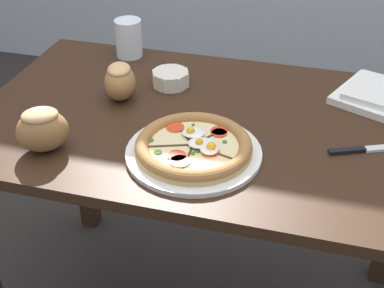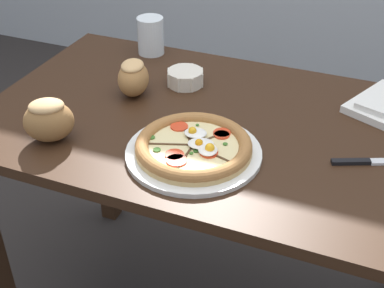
# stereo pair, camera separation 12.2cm
# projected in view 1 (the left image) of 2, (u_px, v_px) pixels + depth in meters

# --- Properties ---
(dining_table) EXTENTS (1.22, 0.74, 0.77)m
(dining_table) POSITION_uv_depth(u_px,v_px,m) (210.00, 158.00, 1.44)
(dining_table) COLOR #331E11
(dining_table) RESTS_ON ground_plane
(pizza) EXTENTS (0.32, 0.32, 0.05)m
(pizza) POSITION_uv_depth(u_px,v_px,m) (192.00, 148.00, 1.23)
(pizza) COLOR white
(pizza) RESTS_ON dining_table
(ramekin_bowl) EXTENTS (0.11, 0.11, 0.04)m
(ramekin_bowl) POSITION_uv_depth(u_px,v_px,m) (171.00, 78.00, 1.51)
(ramekin_bowl) COLOR silver
(ramekin_bowl) RESTS_ON dining_table
(bread_piece_near) EXTENTS (0.15, 0.14, 0.11)m
(bread_piece_near) POSITION_uv_depth(u_px,v_px,m) (42.00, 129.00, 1.23)
(bread_piece_near) COLOR olive
(bread_piece_near) RESTS_ON dining_table
(bread_piece_mid) EXTENTS (0.11, 0.13, 0.10)m
(bread_piece_mid) POSITION_uv_depth(u_px,v_px,m) (120.00, 81.00, 1.43)
(bread_piece_mid) COLOR #A3703D
(bread_piece_mid) RESTS_ON dining_table
(knife_main) EXTENTS (0.20, 0.10, 0.01)m
(knife_main) POSITION_uv_depth(u_px,v_px,m) (371.00, 149.00, 1.25)
(knife_main) COLOR silver
(knife_main) RESTS_ON dining_table
(water_glass) EXTENTS (0.08, 0.08, 0.12)m
(water_glass) POSITION_uv_depth(u_px,v_px,m) (129.00, 40.00, 1.66)
(water_glass) COLOR white
(water_glass) RESTS_ON dining_table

